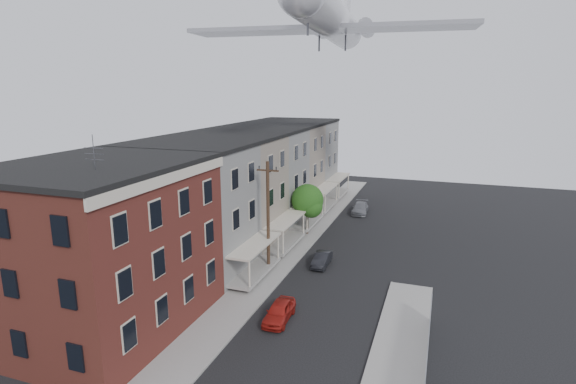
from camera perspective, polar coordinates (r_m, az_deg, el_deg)
name	(u,v)px	position (r m, az deg, el deg)	size (l,w,h in m)	color
sidewalk_left	(294,247)	(41.95, 0.71, -6.97)	(3.00, 62.00, 0.12)	gray
curb_left	(308,248)	(41.54, 2.62, -7.18)	(0.15, 62.00, 0.14)	gray
corner_building	(101,247)	(29.37, -22.62, -6.42)	(10.31, 12.30, 12.15)	#381A11
row_house_a	(187,208)	(36.59, -12.73, -2.01)	(11.98, 7.00, 10.30)	#61615F
row_house_b	(227,190)	(42.50, -7.77, 0.30)	(11.98, 7.00, 10.30)	gray
row_house_c	(256,176)	(48.69, -4.05, 2.03)	(11.98, 7.00, 10.30)	#61615F
row_house_d	(279,166)	(55.08, -1.17, 3.36)	(11.98, 7.00, 10.30)	gray
row_house_e	(297,157)	(61.60, 1.10, 4.41)	(11.98, 7.00, 10.30)	#61615F
utility_pole	(268,216)	(35.19, -2.54, -3.06)	(1.80, 0.26, 9.00)	black
street_tree	(308,202)	(44.46, 2.61, -1.24)	(3.22, 3.20, 5.20)	black
car_near	(279,311)	(29.51, -1.11, -14.92)	(1.43, 3.56, 1.21)	#A21B14
car_mid	(322,259)	(37.85, 4.33, -8.51)	(1.15, 3.30, 1.09)	black
car_far	(360,208)	(53.58, 9.15, -2.04)	(1.71, 4.21, 1.22)	slate
airplane	(332,20)	(44.49, 5.62, 20.95)	(25.29, 28.88, 8.33)	silver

